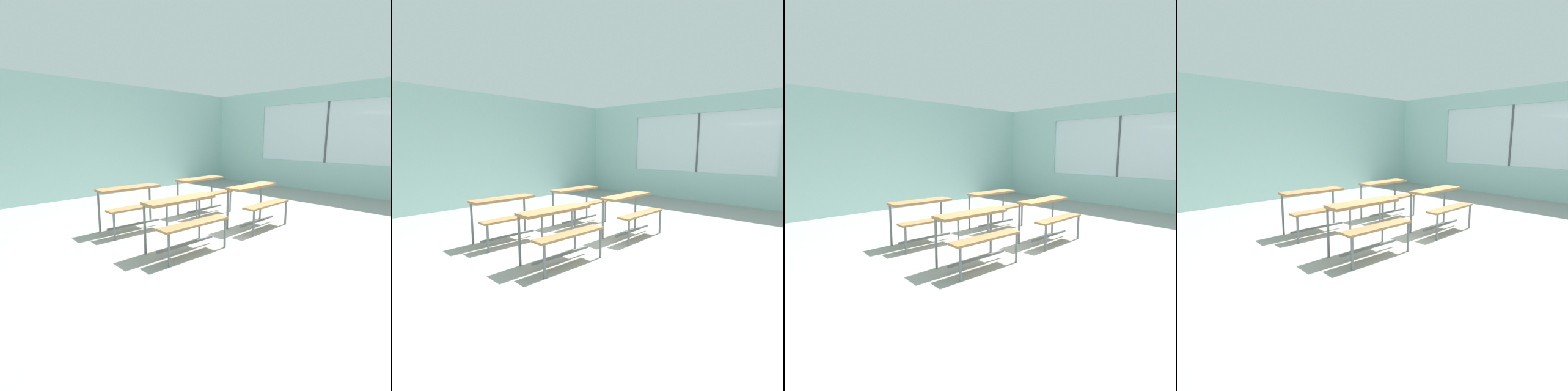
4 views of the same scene
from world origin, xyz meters
The scene contains 7 objects.
ground centered at (0.00, 0.00, -0.03)m, with size 10.00×9.00×0.05m, color #9E9E99.
wall_back centered at (0.00, 4.50, 1.50)m, with size 10.00×0.12×3.00m, color #A8D1CC.
wall_right centered at (5.00, -0.13, 1.45)m, with size 0.12×9.00×3.00m.
desk_bench_r0c0 centered at (-1.07, -0.22, 0.56)m, with size 1.12×0.63×0.74m.
desk_bench_r0c1 centered at (0.64, -0.23, 0.56)m, with size 1.10×0.60×0.74m.
desk_bench_r1c0 centered at (-1.06, 1.13, 0.56)m, with size 1.13×0.65×0.74m.
desk_bench_r1c1 centered at (0.64, 1.09, 0.56)m, with size 1.10×0.59×0.74m.
Camera 2 is at (-3.80, -3.30, 1.60)m, focal length 28.00 mm.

